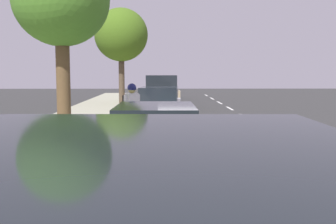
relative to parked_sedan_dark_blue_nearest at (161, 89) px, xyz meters
The scene contains 14 objects.
ground 15.46m from the parked_sedan_dark_blue_nearest, 94.14° to the left, with size 65.84×65.84×0.00m, color #313131.
sidewalk 15.75m from the parked_sedan_dark_blue_nearest, 78.22° to the left, with size 3.92×41.15×0.16m, color #9E9D84.
curb_edge 15.46m from the parked_sedan_dark_blue_nearest, 85.66° to the left, with size 0.16×41.15×0.16m, color gray.
lane_stripe_centre 15.38m from the parked_sedan_dark_blue_nearest, 105.17° to the left, with size 0.14×40.00×0.01m.
lane_stripe_bike_edge 15.43m from the parked_sedan_dark_blue_nearest, 91.11° to the left, with size 0.12×41.15×0.01m, color white.
parked_sedan_dark_blue_nearest is the anchor object (origin of this frame).
parked_pickup_tan_second 8.32m from the parked_sedan_dark_blue_nearest, 89.92° to the left, with size 2.08×5.33×1.95m.
parked_sedan_silver_mid 15.03m from the parked_sedan_dark_blue_nearest, 89.69° to the left, with size 2.05×4.50×1.52m.
parked_sedan_green_far 24.05m from the parked_sedan_dark_blue_nearest, 89.76° to the left, with size 1.86×4.41×1.52m.
bicycle_at_curb 20.01m from the parked_sedan_dark_blue_nearest, 87.98° to the left, with size 1.36×1.13×0.74m.
cyclist_with_backpack 19.55m from the parked_sedan_dark_blue_nearest, 87.30° to the left, with size 0.55×0.54×1.82m.
street_tree_near_cyclist 7.79m from the parked_sedan_dark_blue_nearest, 68.60° to the left, with size 3.34×3.34×5.94m.
street_tree_mid_block 21.98m from the parked_sedan_dark_blue_nearest, 83.37° to the left, with size 2.45×2.45×5.05m.
fire_hydrant 12.35m from the parked_sedan_dark_blue_nearest, 82.55° to the left, with size 0.22×0.22×0.84m.
Camera 1 is at (1.09, 16.65, 2.21)m, focal length 43.20 mm.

